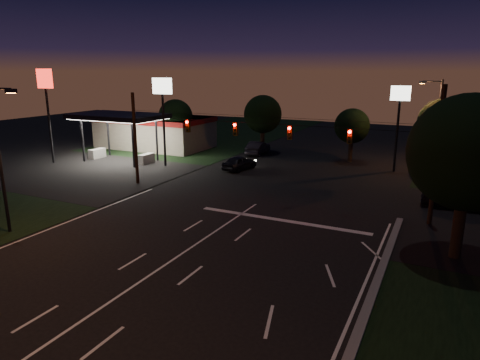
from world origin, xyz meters
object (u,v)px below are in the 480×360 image
Objects in this scene: car_oncoming_a at (239,163)px; car_oncoming_b at (258,148)px; tree_right_near at (469,154)px; car_cross at (461,198)px; utility_pole_right at (429,224)px.

car_oncoming_a is 0.90× the size of car_oncoming_b.
tree_right_near is 1.65× the size of car_cross.
utility_pole_right is 4.99m from car_cross.
car_cross is at bearing 88.22° from tree_right_near.
car_oncoming_b is at bearing -68.89° from car_oncoming_a.
utility_pole_right is 26.46m from car_oncoming_b.
tree_right_near reaches higher than car_oncoming_b.
car_cross is (0.29, 9.41, -4.90)m from tree_right_near.
car_oncoming_b is at bearing 138.85° from utility_pole_right.
tree_right_near is at bearing 129.60° from car_oncoming_b.
utility_pole_right is 7.61m from tree_right_near.
car_oncoming_a is at bearing 75.72° from car_cross.
utility_pole_right is at bearing 156.32° from car_cross.
tree_right_near is at bearing -72.47° from utility_pole_right.
car_oncoming_b is (-1.67, 8.47, 0.05)m from car_oncoming_a.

